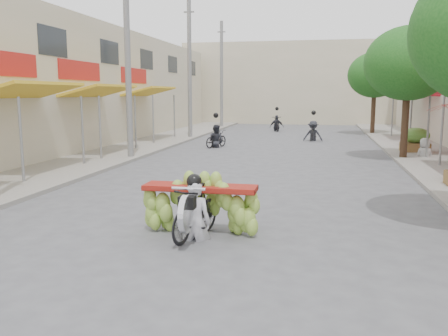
% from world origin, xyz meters
% --- Properties ---
extents(ground, '(120.00, 120.00, 0.00)m').
position_xyz_m(ground, '(0.00, 0.00, 0.00)').
color(ground, '#58585D').
rests_on(ground, ground).
extents(sidewalk_left, '(4.00, 60.00, 0.12)m').
position_xyz_m(sidewalk_left, '(-7.00, 15.00, 0.06)').
color(sidewalk_left, gray).
rests_on(sidewalk_left, ground).
extents(sidewalk_right, '(4.00, 60.00, 0.12)m').
position_xyz_m(sidewalk_right, '(7.00, 15.00, 0.06)').
color(sidewalk_right, gray).
rests_on(sidewalk_right, ground).
extents(shophouse_row_left, '(9.77, 40.00, 6.00)m').
position_xyz_m(shophouse_row_left, '(-11.98, 13.98, 3.00)').
color(shophouse_row_left, beige).
rests_on(shophouse_row_left, ground).
extents(far_building, '(20.00, 6.00, 7.00)m').
position_xyz_m(far_building, '(0.00, 38.00, 3.50)').
color(far_building, beige).
rests_on(far_building, ground).
extents(utility_pole_mid, '(0.60, 0.24, 8.00)m').
position_xyz_m(utility_pole_mid, '(-5.40, 12.00, 4.03)').
color(utility_pole_mid, slate).
rests_on(utility_pole_mid, ground).
extents(utility_pole_far, '(0.60, 0.24, 8.00)m').
position_xyz_m(utility_pole_far, '(-5.40, 21.00, 4.03)').
color(utility_pole_far, slate).
rests_on(utility_pole_far, ground).
extents(utility_pole_back, '(0.60, 0.24, 8.00)m').
position_xyz_m(utility_pole_back, '(-5.40, 30.00, 4.03)').
color(utility_pole_back, slate).
rests_on(utility_pole_back, ground).
extents(street_tree_mid, '(3.40, 3.40, 5.25)m').
position_xyz_m(street_tree_mid, '(5.40, 14.00, 3.78)').
color(street_tree_mid, '#3A2719').
rests_on(street_tree_mid, ground).
extents(street_tree_far, '(3.40, 3.40, 5.25)m').
position_xyz_m(street_tree_far, '(5.40, 26.00, 3.78)').
color(street_tree_far, '#3A2719').
rests_on(street_tree_far, ground).
extents(produce_crate_far, '(1.20, 0.88, 1.16)m').
position_xyz_m(produce_crate_far, '(6.20, 16.00, 0.71)').
color(produce_crate_far, brown).
rests_on(produce_crate_far, ground).
extents(banana_motorbike, '(2.20, 1.86, 2.03)m').
position_xyz_m(banana_motorbike, '(-0.08, 2.41, 0.68)').
color(banana_motorbike, black).
rests_on(banana_motorbike, ground).
extents(pedestrian, '(0.84, 0.64, 1.50)m').
position_xyz_m(pedestrian, '(6.29, 14.42, 0.87)').
color(pedestrian, silver).
rests_on(pedestrian, ground).
extents(bg_motorbike_a, '(1.11, 1.62, 1.95)m').
position_xyz_m(bg_motorbike_a, '(-2.92, 16.81, 0.76)').
color(bg_motorbike_a, black).
rests_on(bg_motorbike_a, ground).
extents(bg_motorbike_b, '(1.08, 1.80, 1.95)m').
position_xyz_m(bg_motorbike_b, '(1.71, 21.03, 0.84)').
color(bg_motorbike_b, black).
rests_on(bg_motorbike_b, ground).
extents(bg_motorbike_c, '(1.04, 1.83, 1.95)m').
position_xyz_m(bg_motorbike_c, '(-0.91, 27.52, 0.78)').
color(bg_motorbike_c, black).
rests_on(bg_motorbike_c, ground).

